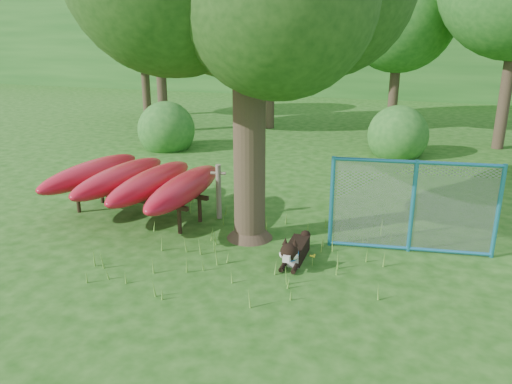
% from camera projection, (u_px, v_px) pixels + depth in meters
% --- Properties ---
extents(ground, '(80.00, 80.00, 0.00)m').
position_uv_depth(ground, '(218.00, 275.00, 7.68)').
color(ground, '#16470E').
rests_on(ground, ground).
extents(wooden_post, '(0.30, 0.13, 1.11)m').
position_uv_depth(wooden_post, '(219.00, 190.00, 9.84)').
color(wooden_post, '#706554').
rests_on(wooden_post, ground).
extents(kayak_rack, '(3.15, 3.27, 1.01)m').
position_uv_depth(kayak_rack, '(135.00, 180.00, 9.86)').
color(kayak_rack, black).
rests_on(kayak_rack, ground).
extents(husky_dog, '(0.31, 1.23, 0.54)m').
position_uv_depth(husky_dog, '(294.00, 251.00, 8.06)').
color(husky_dog, black).
rests_on(husky_dog, ground).
extents(fence_section, '(2.72, 0.47, 2.66)m').
position_uv_depth(fence_section, '(412.00, 207.00, 8.28)').
color(fence_section, teal).
rests_on(fence_section, ground).
extents(wildflower_clump, '(0.09, 0.08, 0.20)m').
position_uv_depth(wildflower_clump, '(313.00, 257.00, 7.93)').
color(wildflower_clump, '#5D9932').
rests_on(wildflower_clump, ground).
extents(bg_tree_a, '(4.40, 4.40, 6.70)m').
position_uv_depth(bg_tree_a, '(157.00, 4.00, 17.32)').
color(bg_tree_a, '#362A1D').
rests_on(bg_tree_a, ground).
extents(bg_tree_c, '(4.00, 4.00, 6.12)m').
position_uv_depth(bg_tree_c, '(400.00, 16.00, 17.64)').
color(bg_tree_c, '#362A1D').
rests_on(bg_tree_c, ground).
extents(bg_tree_f, '(3.60, 3.60, 5.55)m').
position_uv_depth(bg_tree_f, '(142.00, 28.00, 21.03)').
color(bg_tree_f, '#362A1D').
rests_on(bg_tree_f, ground).
extents(shrub_left, '(1.80, 1.80, 1.80)m').
position_uv_depth(shrub_left, '(167.00, 148.00, 15.98)').
color(shrub_left, '#215F1E').
rests_on(shrub_left, ground).
extents(shrub_mid, '(1.80, 1.80, 1.80)m').
position_uv_depth(shrub_mid, '(396.00, 155.00, 15.15)').
color(shrub_mid, '#215F1E').
rests_on(shrub_mid, ground).
extents(wooded_hillside, '(80.00, 12.00, 6.00)m').
position_uv_depth(wooded_hillside, '(390.00, 41.00, 31.93)').
color(wooded_hillside, '#215F1E').
rests_on(wooded_hillside, ground).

